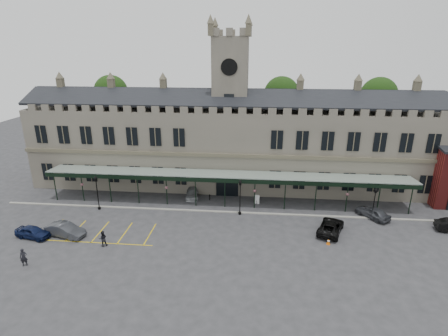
# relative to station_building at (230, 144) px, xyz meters

# --- Properties ---
(ground) EXTENTS (140.00, 140.00, 0.00)m
(ground) POSITION_rel_station_building_xyz_m (0.00, -15.91, -6.47)
(ground) COLOR #2F2F32
(station_building) EXTENTS (60.00, 10.36, 17.30)m
(station_building) POSITION_rel_station_building_xyz_m (0.00, 0.00, 0.00)
(station_building) COLOR #605B50
(station_building) RESTS_ON ground
(clock_tower) EXTENTS (5.60, 5.60, 24.80)m
(clock_tower) POSITION_rel_station_building_xyz_m (0.00, 0.09, 6.64)
(clock_tower) COLOR #605B50
(clock_tower) RESTS_ON ground
(canopy) EXTENTS (50.00, 4.10, 4.30)m
(canopy) POSITION_rel_station_building_xyz_m (0.00, -8.45, -4.06)
(canopy) COLOR #8C9E93
(canopy) RESTS_ON ground
(kerb) EXTENTS (60.00, 0.40, 0.12)m
(kerb) POSITION_rel_station_building_xyz_m (0.00, -10.41, -6.41)
(kerb) COLOR gray
(kerb) RESTS_ON ground
(parking_markings) EXTENTS (16.00, 6.00, 0.01)m
(parking_markings) POSITION_rel_station_building_xyz_m (-14.00, -17.41, -6.47)
(parking_markings) COLOR gold
(parking_markings) RESTS_ON ground
(tree_behind_left) EXTENTS (6.00, 6.00, 16.00)m
(tree_behind_left) POSITION_rel_station_building_xyz_m (-22.00, 9.09, 6.35)
(tree_behind_left) COLOR #332314
(tree_behind_left) RESTS_ON ground
(tree_behind_mid) EXTENTS (6.00, 6.00, 16.00)m
(tree_behind_mid) POSITION_rel_station_building_xyz_m (8.00, 9.09, 6.35)
(tree_behind_mid) COLOR #332314
(tree_behind_mid) RESTS_ON ground
(tree_behind_right) EXTENTS (6.00, 6.00, 16.00)m
(tree_behind_right) POSITION_rel_station_building_xyz_m (24.00, 9.09, 6.35)
(tree_behind_right) COLOR #332314
(tree_behind_right) RESTS_ON ground
(lamp_post_left) EXTENTS (0.45, 0.45, 4.79)m
(lamp_post_left) POSITION_rel_station_building_xyz_m (-16.70, -11.10, -3.63)
(lamp_post_left) COLOR black
(lamp_post_left) RESTS_ON ground
(lamp_post_mid) EXTENTS (0.46, 0.46, 4.85)m
(lamp_post_mid) POSITION_rel_station_building_xyz_m (2.15, -10.83, -3.59)
(lamp_post_mid) COLOR black
(lamp_post_mid) RESTS_ON ground
(lamp_post_right) EXTENTS (0.41, 0.41, 4.29)m
(lamp_post_right) POSITION_rel_station_building_xyz_m (18.81, -10.62, -3.92)
(lamp_post_right) COLOR black
(lamp_post_right) RESTS_ON ground
(traffic_cone) EXTENTS (0.41, 0.41, 0.65)m
(traffic_cone) POSITION_rel_station_building_xyz_m (12.26, -17.18, -6.15)
(traffic_cone) COLOR #E66107
(traffic_cone) RESTS_ON ground
(sign_board) EXTENTS (0.75, 0.23, 1.30)m
(sign_board) POSITION_rel_station_building_xyz_m (4.30, -7.33, -5.83)
(sign_board) COLOR black
(sign_board) RESTS_ON ground
(bollard_left) EXTENTS (0.15, 0.15, 0.85)m
(bollard_left) POSITION_rel_station_building_xyz_m (-2.35, -6.73, -6.04)
(bollard_left) COLOR black
(bollard_left) RESTS_ON ground
(bollard_right) EXTENTS (0.16, 0.16, 0.89)m
(bollard_right) POSITION_rel_station_building_xyz_m (4.22, -6.54, -6.02)
(bollard_right) COLOR black
(bollard_right) RESTS_ON ground
(car_left_a) EXTENTS (4.33, 2.40, 1.39)m
(car_left_a) POSITION_rel_station_building_xyz_m (-21.00, -18.90, -5.77)
(car_left_a) COLOR #0C1638
(car_left_a) RESTS_ON ground
(car_left_b) EXTENTS (4.95, 2.71, 1.55)m
(car_left_b) POSITION_rel_station_building_xyz_m (-17.50, -18.23, -5.69)
(car_left_b) COLOR #393B40
(car_left_b) RESTS_ON ground
(car_taxi) EXTENTS (2.32, 4.52, 1.26)m
(car_taxi) POSITION_rel_station_building_xyz_m (-5.00, -5.91, -5.84)
(car_taxi) COLOR #A1A4A9
(car_taxi) RESTS_ON ground
(car_van) EXTENTS (4.17, 5.72, 1.45)m
(car_van) POSITION_rel_station_building_xyz_m (13.00, -14.40, -5.75)
(car_van) COLOR black
(car_van) RESTS_ON ground
(car_right_a) EXTENTS (4.09, 4.57, 1.50)m
(car_right_a) POSITION_rel_station_building_xyz_m (19.00, -10.18, -5.72)
(car_right_a) COLOR #393B40
(car_right_a) RESTS_ON ground
(person_a) EXTENTS (0.81, 0.68, 1.88)m
(person_a) POSITION_rel_station_building_xyz_m (-18.56, -24.10, -5.53)
(person_a) COLOR black
(person_a) RESTS_ON ground
(person_b) EXTENTS (1.08, 0.98, 1.80)m
(person_b) POSITION_rel_station_building_xyz_m (-12.30, -19.83, -5.57)
(person_b) COLOR black
(person_b) RESTS_ON ground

